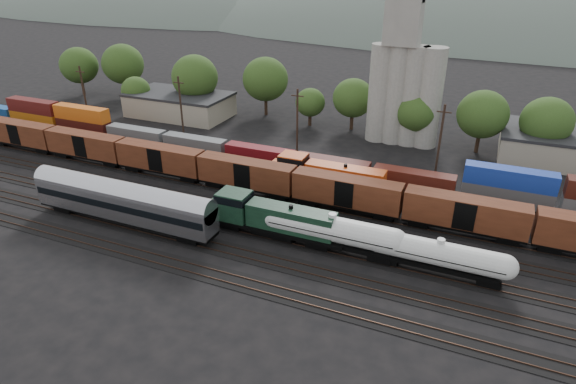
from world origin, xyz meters
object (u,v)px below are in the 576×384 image
at_px(tank_car_a, 332,230).
at_px(grain_silo, 404,84).
at_px(green_locomotive, 267,216).
at_px(passenger_coach, 122,200).
at_px(orange_locomotive, 323,174).

xyz_separation_m(tank_car_a, grain_silo, (-0.18, 41.00, 8.48)).
bearing_deg(green_locomotive, grain_silo, 78.48).
relative_size(passenger_coach, grain_silo, 0.92).
height_order(orange_locomotive, grain_silo, grain_silo).
relative_size(passenger_coach, orange_locomotive, 1.37).
bearing_deg(tank_car_a, green_locomotive, -180.00).
relative_size(orange_locomotive, grain_silo, 0.67).
relative_size(green_locomotive, tank_car_a, 1.04).
xyz_separation_m(passenger_coach, orange_locomotive, (20.46, 20.00, -0.93)).
relative_size(green_locomotive, orange_locomotive, 0.95).
height_order(tank_car_a, grain_silo, grain_silo).
bearing_deg(orange_locomotive, green_locomotive, -98.41).
bearing_deg(passenger_coach, green_locomotive, 15.33).
height_order(tank_car_a, orange_locomotive, orange_locomotive).
height_order(green_locomotive, orange_locomotive, green_locomotive).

